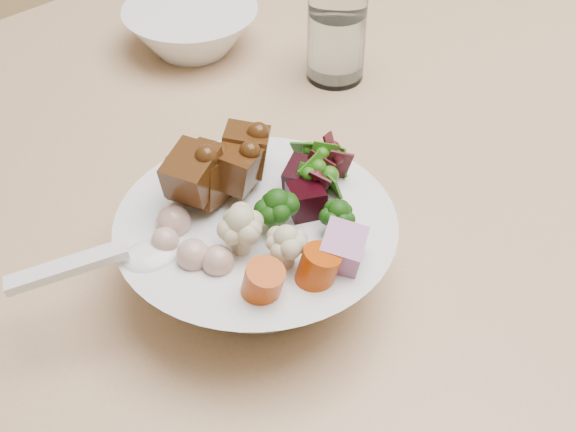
{
  "coord_description": "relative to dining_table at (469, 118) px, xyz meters",
  "views": [
    {
      "loc": [
        -0.85,
        -0.48,
        1.35
      ],
      "look_at": [
        -0.57,
        -0.06,
        0.89
      ],
      "focal_mm": 50.0,
      "sensor_mm": 36.0,
      "label": 1
    }
  ],
  "objects": [
    {
      "name": "dining_table",
      "position": [
        0.0,
        0.0,
        0.0
      ],
      "size": [
        1.89,
        1.23,
        0.83
      ],
      "rotation": [
        0.0,
        0.0,
        0.14
      ],
      "color": "tan",
      "rests_on": "ground"
    },
    {
      "name": "chair_far",
      "position": [
        -0.21,
        0.76,
        -0.23
      ],
      "size": [
        0.52,
        0.52,
        0.92
      ],
      "rotation": [
        0.0,
        0.0,
        0.28
      ],
      "color": "tan",
      "rests_on": "ground"
    },
    {
      "name": "food_bowl",
      "position": [
        -0.42,
        -0.16,
        0.12
      ],
      "size": [
        0.24,
        0.24,
        0.13
      ],
      "color": "white",
      "rests_on": "dining_table"
    },
    {
      "name": "soup_spoon",
      "position": [
        -0.53,
        -0.14,
        0.15
      ],
      "size": [
        0.14,
        0.07,
        0.03
      ],
      "rotation": [
        0.0,
        0.0,
        -0.3
      ],
      "color": "white",
      "rests_on": "food_bowl"
    },
    {
      "name": "water_glass",
      "position": [
        -0.17,
        0.07,
        0.14
      ],
      "size": [
        0.07,
        0.07,
        0.12
      ],
      "color": "white",
      "rests_on": "dining_table"
    },
    {
      "name": "side_bowl",
      "position": [
        -0.28,
        0.22,
        0.11
      ],
      "size": [
        0.17,
        0.17,
        0.06
      ],
      "primitive_type": null,
      "color": "white",
      "rests_on": "dining_table"
    }
  ]
}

